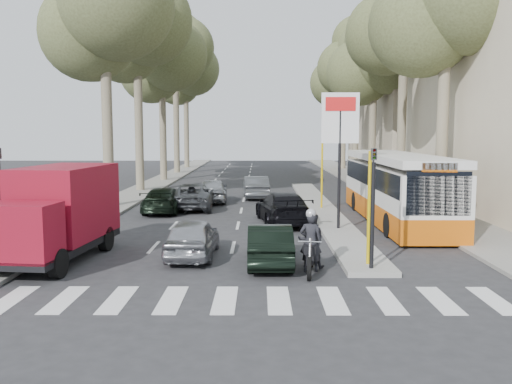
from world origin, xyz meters
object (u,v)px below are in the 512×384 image
at_px(dark_hatchback, 270,244).
at_px(red_truck, 59,211).
at_px(motorcycle, 311,242).
at_px(city_bus, 396,186).
at_px(silver_hatchback, 192,237).

relative_size(dark_hatchback, red_truck, 0.67).
bearing_deg(motorcycle, dark_hatchback, 151.21).
xyz_separation_m(red_truck, motorcycle, (7.81, -1.32, -0.71)).
height_order(city_bus, motorcycle, city_bus).
xyz_separation_m(silver_hatchback, city_bus, (8.34, 7.05, 0.98)).
relative_size(dark_hatchback, motorcycle, 1.73).
bearing_deg(city_bus, silver_hatchback, -139.86).
relative_size(red_truck, motorcycle, 2.59).
relative_size(silver_hatchback, motorcycle, 1.71).
xyz_separation_m(silver_hatchback, dark_hatchback, (2.49, -0.95, -0.02)).
bearing_deg(silver_hatchback, motorcycle, 154.74).
distance_m(dark_hatchback, red_truck, 6.71).
xyz_separation_m(dark_hatchback, city_bus, (5.85, 8.00, 1.00)).
height_order(silver_hatchback, motorcycle, motorcycle).
bearing_deg(silver_hatchback, dark_hatchback, 160.22).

